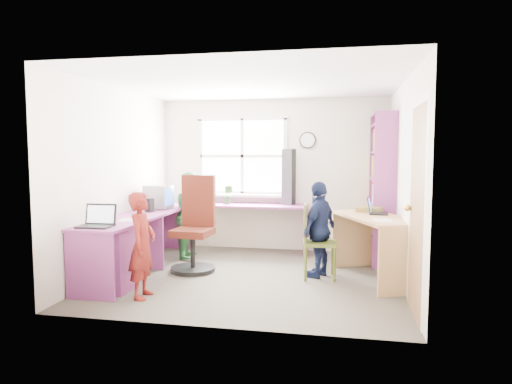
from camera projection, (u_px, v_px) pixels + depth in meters
room at (255, 180)px, 5.72m from camera, size 3.64×3.44×2.44m
l_desk at (145, 242)px, 5.66m from camera, size 2.38×2.95×0.75m
right_desk at (375, 234)px, 5.56m from camera, size 1.11×1.50×0.78m
bookshelf at (382, 192)px, 6.50m from camera, size 0.30×1.02×2.10m
swivel_chair at (195, 230)px, 6.03m from camera, size 0.62×0.62×1.25m
wooden_chair at (314, 238)px, 5.65m from camera, size 0.44×0.44×0.93m
crt_monitor at (158, 197)px, 6.55m from camera, size 0.37×0.33×0.34m
laptop_left at (98, 221)px, 5.00m from camera, size 0.37×0.31×0.24m
laptop_right at (375, 210)px, 5.78m from camera, size 0.28×0.33×0.21m
speaker_a at (150, 205)px, 6.21m from camera, size 0.11×0.11×0.19m
speaker_b at (165, 201)px, 6.70m from camera, size 0.10×0.10×0.19m
cd_tower at (289, 177)px, 7.05m from camera, size 0.21×0.20×0.86m
game_box at (370, 209)px, 6.00m from camera, size 0.38×0.38×0.06m
paper_a at (129, 220)px, 5.47m from camera, size 0.29×0.35×0.00m
paper_b at (382, 220)px, 5.21m from camera, size 0.24×0.32×0.00m
potted_plant at (228, 194)px, 7.18m from camera, size 0.19×0.17×0.30m
person_red at (142, 245)px, 4.88m from camera, size 0.31×0.44×1.14m
person_green at (192, 215)px, 6.77m from camera, size 0.58×0.69×1.27m
person_navy at (320, 229)px, 5.71m from camera, size 0.56×0.76×1.20m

